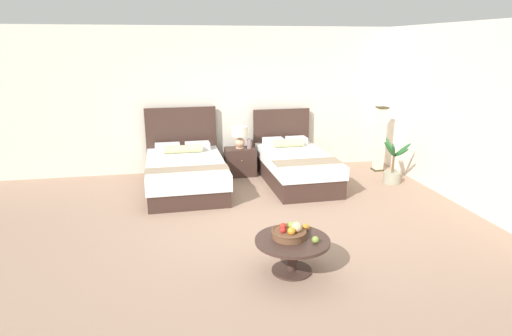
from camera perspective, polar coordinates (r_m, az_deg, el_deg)
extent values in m
cube|color=#A07E69|center=(6.41, 0.73, -7.36)|extent=(10.40, 9.60, 0.02)
cube|color=silver|center=(8.91, -3.20, 8.98)|extent=(10.40, 0.12, 2.88)
cube|color=silver|center=(7.76, 25.68, 6.36)|extent=(0.12, 5.20, 2.88)
cube|color=#3E2922|center=(7.87, -9.22, -1.88)|extent=(1.36, 2.17, 0.28)
cube|color=white|center=(7.79, -9.30, 0.02)|extent=(1.40, 2.21, 0.27)
cube|color=#3E2922|center=(8.79, -9.81, 3.58)|extent=(1.39, 0.09, 1.34)
cube|color=white|center=(8.51, -11.63, 2.70)|extent=(0.48, 0.31, 0.14)
cube|color=white|center=(8.54, -7.76, 2.92)|extent=(0.48, 0.31, 0.14)
cylinder|color=#C6C08B|center=(8.28, -9.60, 2.47)|extent=(0.72, 0.17, 0.15)
cube|color=gray|center=(7.21, -9.09, -0.12)|extent=(1.38, 0.36, 0.01)
cube|color=#3E2922|center=(8.16, 5.35, -0.84)|extent=(1.16, 2.14, 0.34)
cube|color=white|center=(8.09, 5.40, 1.09)|extent=(1.20, 2.18, 0.23)
cube|color=#3E2922|center=(9.06, 3.35, 3.88)|extent=(1.19, 0.09, 1.25)
cube|color=white|center=(8.72, 2.32, 3.51)|extent=(0.41, 0.31, 0.14)
cube|color=white|center=(8.85, 5.38, 3.64)|extent=(0.41, 0.31, 0.14)
cylinder|color=#C6C08B|center=(8.56, 4.30, 3.26)|extent=(0.61, 0.16, 0.15)
cube|color=gray|center=(7.51, 6.80, 0.81)|extent=(1.18, 0.45, 0.01)
cube|color=#3E2922|center=(8.60, -2.10, 0.83)|extent=(0.60, 0.43, 0.55)
sphere|color=tan|center=(8.37, -1.87, 0.98)|extent=(0.02, 0.02, 0.02)
cylinder|color=#D8A883|center=(8.55, -2.14, 2.71)|extent=(0.17, 0.17, 0.02)
ellipsoid|color=#D8A883|center=(8.53, -2.15, 3.38)|extent=(0.19, 0.19, 0.19)
cylinder|color=#99844C|center=(8.50, -2.16, 4.13)|extent=(0.02, 0.02, 0.04)
cylinder|color=#EFE5CB|center=(8.48, -2.17, 4.89)|extent=(0.32, 0.32, 0.19)
cylinder|color=gray|center=(8.50, -0.89, 3.20)|extent=(0.09, 0.09, 0.18)
torus|color=gray|center=(8.48, -0.89, 3.84)|extent=(0.09, 0.09, 0.01)
cylinder|color=#3E2922|center=(5.16, 4.74, -13.32)|extent=(0.47, 0.47, 0.02)
cylinder|color=#3E2922|center=(5.08, 4.78, -11.61)|extent=(0.12, 0.12, 0.37)
cylinder|color=#3E2922|center=(4.99, 4.84, -9.54)|extent=(0.86, 0.86, 0.04)
cylinder|color=brown|center=(4.99, 4.39, -8.75)|extent=(0.38, 0.38, 0.08)
torus|color=brown|center=(4.97, 4.40, -8.31)|extent=(0.40, 0.40, 0.02)
sphere|color=#86A93B|center=(5.03, 4.72, -7.57)|extent=(0.08, 0.08, 0.08)
sphere|color=#B82F20|center=(5.00, 3.61, -7.69)|extent=(0.08, 0.08, 0.08)
sphere|color=red|center=(4.91, 3.58, -8.22)|extent=(0.07, 0.07, 0.07)
sphere|color=orange|center=(4.88, 4.71, -8.31)|extent=(0.09, 0.09, 0.09)
sphere|color=beige|center=(4.95, 5.41, -7.78)|extent=(0.12, 0.12, 0.12)
sphere|color=#81A43E|center=(4.90, 7.86, -9.38)|extent=(0.08, 0.08, 0.08)
sphere|color=orange|center=(5.20, 6.61, -7.77)|extent=(0.08, 0.08, 0.08)
cube|color=#37331A|center=(9.35, 15.75, -0.18)|extent=(0.21, 0.21, 0.03)
cube|color=beige|center=(9.20, 16.06, 3.71)|extent=(0.17, 0.17, 1.27)
cube|color=#37331A|center=(9.09, 16.38, 7.70)|extent=(0.21, 0.21, 0.02)
cylinder|color=#9A9882|center=(8.56, 17.53, -1.21)|extent=(0.32, 0.32, 0.21)
cylinder|color=brown|center=(8.49, 17.68, 0.48)|extent=(0.04, 0.04, 0.31)
ellipsoid|color=#28602E|center=(8.48, 18.78, 2.29)|extent=(0.35, 0.09, 0.29)
ellipsoid|color=#28602E|center=(8.54, 17.72, 2.31)|extent=(0.13, 0.26, 0.25)
ellipsoid|color=#28602E|center=(8.48, 17.29, 2.70)|extent=(0.14, 0.26, 0.36)
ellipsoid|color=#28602E|center=(8.35, 17.20, 2.42)|extent=(0.28, 0.09, 0.33)
ellipsoid|color=#28602E|center=(8.31, 17.71, 2.14)|extent=(0.19, 0.23, 0.30)
ellipsoid|color=#28602E|center=(8.36, 18.69, 1.93)|extent=(0.19, 0.30, 0.27)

